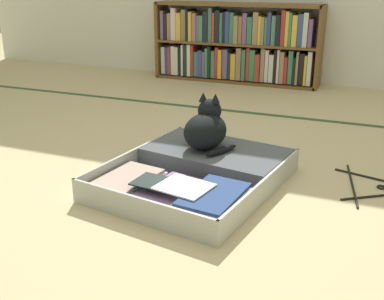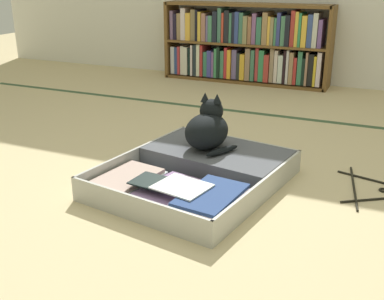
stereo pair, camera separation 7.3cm
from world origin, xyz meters
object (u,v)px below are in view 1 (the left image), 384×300
at_px(bookshelf, 236,45).
at_px(open_suitcase, 201,172).
at_px(clothes_hanger, 362,185).
at_px(black_cat, 206,129).

bearing_deg(bookshelf, open_suitcase, -76.94).
distance_m(bookshelf, open_suitcase, 2.21).
relative_size(open_suitcase, clothes_hanger, 2.01).
xyz_separation_m(open_suitcase, clothes_hanger, (0.70, 0.22, -0.04)).
bearing_deg(bookshelf, clothes_hanger, -58.09).
distance_m(open_suitcase, clothes_hanger, 0.73).
xyz_separation_m(bookshelf, open_suitcase, (0.49, -2.13, -0.27)).
bearing_deg(black_cat, clothes_hanger, 4.31).
height_order(black_cat, clothes_hanger, black_cat).
relative_size(bookshelf, clothes_hanger, 3.15).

